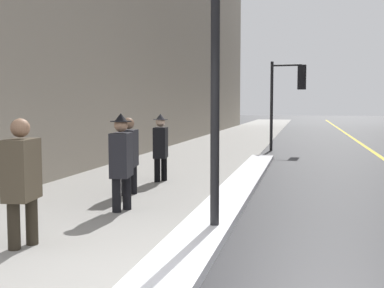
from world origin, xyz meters
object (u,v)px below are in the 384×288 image
at_px(lamp_post, 215,47).
at_px(pedestrian_in_glasses, 129,152).
at_px(pedestrian_nearside, 22,177).
at_px(pedestrian_with_shoulder_bag, 122,158).
at_px(pedestrian_in_fedora, 161,145).
at_px(traffic_light_near, 291,87).

height_order(lamp_post, pedestrian_in_glasses, lamp_post).
xyz_separation_m(pedestrian_nearside, pedestrian_with_shoulder_bag, (0.42, 2.16, -0.00)).
xyz_separation_m(lamp_post, pedestrian_with_shoulder_bag, (-1.71, 0.98, -1.61)).
xyz_separation_m(pedestrian_with_shoulder_bag, pedestrian_in_glasses, (-0.38, 1.34, -0.04)).
bearing_deg(pedestrian_in_glasses, pedestrian_nearside, -8.49).
distance_m(pedestrian_in_glasses, pedestrian_in_fedora, 1.72).
bearing_deg(pedestrian_in_fedora, pedestrian_with_shoulder_bag, -2.77).
height_order(traffic_light_near, pedestrian_with_shoulder_bag, traffic_light_near).
distance_m(traffic_light_near, pedestrian_in_fedora, 8.61).
xyz_separation_m(traffic_light_near, pedestrian_nearside, (-2.78, -13.27, -1.54)).
bearing_deg(pedestrian_in_glasses, pedestrian_with_shoulder_bag, 8.00).
height_order(pedestrian_in_glasses, pedestrian_in_fedora, pedestrian_in_fedora).
distance_m(traffic_light_near, pedestrian_with_shoulder_bag, 11.46).
height_order(pedestrian_with_shoulder_bag, pedestrian_in_fedora, pedestrian_with_shoulder_bag).
bearing_deg(lamp_post, pedestrian_nearside, -151.02).
relative_size(pedestrian_with_shoulder_bag, pedestrian_in_glasses, 1.07).
bearing_deg(traffic_light_near, pedestrian_in_glasses, -100.93).
distance_m(traffic_light_near, pedestrian_nearside, 13.64).
distance_m(pedestrian_nearside, pedestrian_in_fedora, 5.22).
bearing_deg(pedestrian_in_glasses, pedestrian_in_fedora, 168.56).
xyz_separation_m(lamp_post, pedestrian_nearside, (-2.13, -1.18, -1.60)).
height_order(lamp_post, traffic_light_near, lamp_post).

